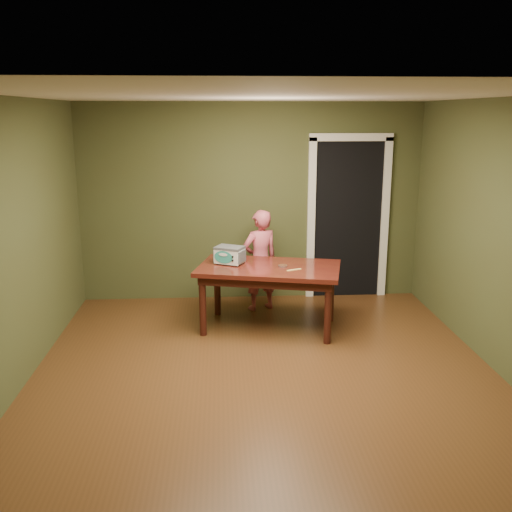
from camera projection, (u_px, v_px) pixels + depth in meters
name	position (u px, v px, depth m)	size (l,w,h in m)	color
floor	(266.00, 378.00, 5.43)	(5.00, 5.00, 0.00)	#502E16
room_shell	(267.00, 200.00, 5.01)	(4.52, 5.02, 2.61)	#3E4625
doorway	(343.00, 216.00, 7.94)	(1.10, 0.66, 2.25)	black
dining_table	(269.00, 275.00, 6.54)	(1.77, 1.25, 0.75)	#3D110D
toy_oven	(230.00, 254.00, 6.60)	(0.38, 0.34, 0.20)	#4C4F54
baking_pan	(283.00, 266.00, 6.49)	(0.10, 0.10, 0.02)	silver
spatula	(294.00, 270.00, 6.36)	(0.18, 0.03, 0.01)	#F5CE6A
child	(260.00, 260.00, 7.20)	(0.47, 0.31, 1.29)	#BF4E5F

